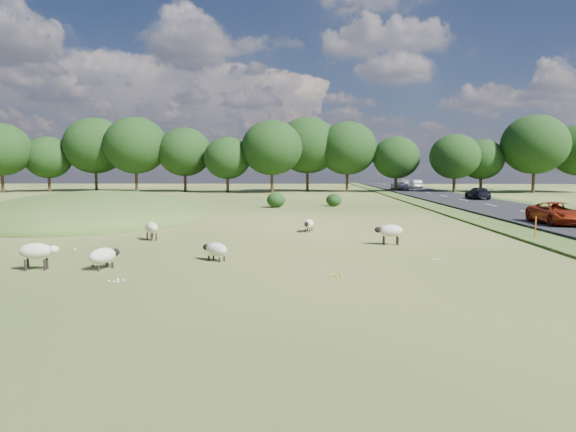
{
  "coord_description": "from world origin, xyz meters",
  "views": [
    {
      "loc": [
        2.95,
        -23.69,
        3.54
      ],
      "look_at": [
        2.0,
        4.0,
        1.0
      ],
      "focal_mm": 32.0,
      "sensor_mm": 36.0,
      "label": 1
    }
  ],
  "objects_px": {
    "sheep_1": "(103,256)",
    "car_2": "(400,185)",
    "sheep_0": "(37,251)",
    "sheep_2": "(216,249)",
    "car_1": "(404,183)",
    "marker_post": "(535,228)",
    "sheep_5": "(390,231)",
    "sheep_4": "(309,224)",
    "car_3": "(478,193)",
    "sheep_3": "(151,228)",
    "car_0": "(558,213)",
    "car_6": "(416,184)"
  },
  "relations": [
    {
      "from": "sheep_0",
      "to": "sheep_4",
      "type": "distance_m",
      "value": 14.9
    },
    {
      "from": "marker_post",
      "to": "sheep_3",
      "type": "height_order",
      "value": "marker_post"
    },
    {
      "from": "sheep_3",
      "to": "sheep_4",
      "type": "height_order",
      "value": "sheep_3"
    },
    {
      "from": "sheep_4",
      "to": "sheep_5",
      "type": "distance_m",
      "value": 6.2
    },
    {
      "from": "car_2",
      "to": "car_3",
      "type": "distance_m",
      "value": 26.34
    },
    {
      "from": "sheep_3",
      "to": "marker_post",
      "type": "bearing_deg",
      "value": -123.01
    },
    {
      "from": "car_0",
      "to": "car_6",
      "type": "distance_m",
      "value": 57.77
    },
    {
      "from": "sheep_4",
      "to": "sheep_5",
      "type": "bearing_deg",
      "value": 49.61
    },
    {
      "from": "sheep_2",
      "to": "sheep_5",
      "type": "relative_size",
      "value": 0.93
    },
    {
      "from": "car_0",
      "to": "car_3",
      "type": "height_order",
      "value": "car_0"
    },
    {
      "from": "sheep_5",
      "to": "car_6",
      "type": "xyz_separation_m",
      "value": [
        15.0,
        64.91,
        0.3
      ]
    },
    {
      "from": "car_1",
      "to": "sheep_0",
      "type": "bearing_deg",
      "value": 71.02
    },
    {
      "from": "marker_post",
      "to": "car_1",
      "type": "xyz_separation_m",
      "value": [
        7.53,
        74.25,
        0.29
      ]
    },
    {
      "from": "marker_post",
      "to": "car_2",
      "type": "height_order",
      "value": "car_2"
    },
    {
      "from": "sheep_2",
      "to": "car_3",
      "type": "relative_size",
      "value": 0.28
    },
    {
      "from": "car_6",
      "to": "marker_post",
      "type": "bearing_deg",
      "value": 83.2
    },
    {
      "from": "marker_post",
      "to": "sheep_5",
      "type": "relative_size",
      "value": 0.91
    },
    {
      "from": "sheep_0",
      "to": "sheep_4",
      "type": "xyz_separation_m",
      "value": [
        9.59,
        11.4,
        -0.22
      ]
    },
    {
      "from": "sheep_3",
      "to": "sheep_4",
      "type": "distance_m",
      "value": 8.71
    },
    {
      "from": "car_1",
      "to": "car_6",
      "type": "bearing_deg",
      "value": 90.0
    },
    {
      "from": "car_0",
      "to": "sheep_0",
      "type": "bearing_deg",
      "value": -150.76
    },
    {
      "from": "car_0",
      "to": "car_2",
      "type": "distance_m",
      "value": 51.84
    },
    {
      "from": "sheep_4",
      "to": "sheep_5",
      "type": "xyz_separation_m",
      "value": [
        3.77,
        -4.92,
        0.21
      ]
    },
    {
      "from": "sheep_0",
      "to": "sheep_2",
      "type": "height_order",
      "value": "sheep_0"
    },
    {
      "from": "sheep_0",
      "to": "sheep_5",
      "type": "relative_size",
      "value": 1.05
    },
    {
      "from": "sheep_4",
      "to": "sheep_2",
      "type": "bearing_deg",
      "value": -9.18
    },
    {
      "from": "marker_post",
      "to": "sheep_3",
      "type": "xyz_separation_m",
      "value": [
        -19.1,
        -0.57,
        0.03
      ]
    },
    {
      "from": "marker_post",
      "to": "sheep_1",
      "type": "bearing_deg",
      "value": -156.82
    },
    {
      "from": "sheep_0",
      "to": "sheep_3",
      "type": "xyz_separation_m",
      "value": [
        1.73,
        7.64,
        -0.04
      ]
    },
    {
      "from": "sheep_1",
      "to": "car_2",
      "type": "xyz_separation_m",
      "value": [
        22.31,
        65.33,
        0.44
      ]
    },
    {
      "from": "car_0",
      "to": "car_3",
      "type": "relative_size",
      "value": 1.05
    },
    {
      "from": "sheep_1",
      "to": "car_6",
      "type": "height_order",
      "value": "car_6"
    },
    {
      "from": "sheep_5",
      "to": "car_6",
      "type": "bearing_deg",
      "value": -104.11
    },
    {
      "from": "sheep_1",
      "to": "car_3",
      "type": "height_order",
      "value": "car_3"
    },
    {
      "from": "car_3",
      "to": "sheep_4",
      "type": "bearing_deg",
      "value": 56.28
    },
    {
      "from": "sheep_5",
      "to": "car_6",
      "type": "distance_m",
      "value": 66.62
    },
    {
      "from": "sheep_1",
      "to": "car_3",
      "type": "relative_size",
      "value": 0.31
    },
    {
      "from": "sheep_2",
      "to": "car_1",
      "type": "height_order",
      "value": "car_1"
    },
    {
      "from": "sheep_3",
      "to": "car_2",
      "type": "xyz_separation_m",
      "value": [
        22.83,
        57.95,
        0.29
      ]
    },
    {
      "from": "sheep_5",
      "to": "car_1",
      "type": "height_order",
      "value": "car_1"
    },
    {
      "from": "marker_post",
      "to": "car_3",
      "type": "distance_m",
      "value": 32.21
    },
    {
      "from": "car_1",
      "to": "car_3",
      "type": "relative_size",
      "value": 1.0
    },
    {
      "from": "sheep_2",
      "to": "car_3",
      "type": "distance_m",
      "value": 43.69
    },
    {
      "from": "car_0",
      "to": "sheep_3",
      "type": "bearing_deg",
      "value": -165.03
    },
    {
      "from": "sheep_1",
      "to": "car_1",
      "type": "xyz_separation_m",
      "value": [
        26.11,
        82.2,
        0.41
      ]
    },
    {
      "from": "car_1",
      "to": "car_2",
      "type": "distance_m",
      "value": 17.29
    },
    {
      "from": "car_1",
      "to": "marker_post",
      "type": "bearing_deg",
      "value": 84.21
    },
    {
      "from": "car_2",
      "to": "car_6",
      "type": "height_order",
      "value": "car_6"
    },
    {
      "from": "sheep_4",
      "to": "car_1",
      "type": "bearing_deg",
      "value": 177.3
    },
    {
      "from": "sheep_0",
      "to": "sheep_5",
      "type": "height_order",
      "value": "sheep_0"
    }
  ]
}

